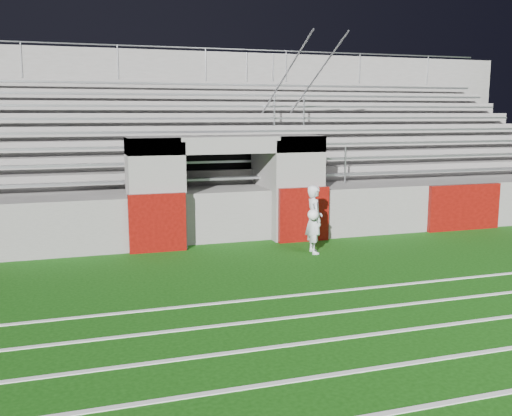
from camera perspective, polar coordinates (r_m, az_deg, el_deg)
name	(u,v)px	position (r m, az deg, el deg)	size (l,w,h in m)	color
ground	(274,280)	(10.97, 1.86, -7.21)	(90.00, 90.00, 0.00)	#11430B
field_markings	(428,406)	(6.80, 16.81, -18.44)	(28.00, 8.09, 0.01)	white
stadium_structure	(192,166)	(18.29, -6.47, 4.20)	(26.00, 8.48, 5.42)	slate
goalkeeper_with_ball	(314,219)	(12.93, 5.84, -1.11)	(0.49, 0.71, 1.56)	silver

